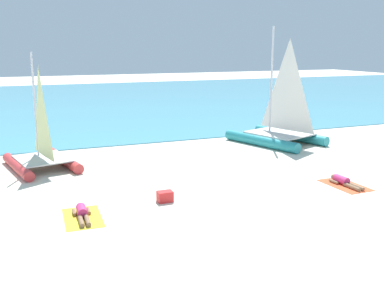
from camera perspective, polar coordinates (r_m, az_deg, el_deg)
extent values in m
plane|color=beige|center=(23.02, -4.70, -0.42)|extent=(120.00, 120.00, 0.00)
cube|color=#4C9EB7|center=(43.25, -13.03, 5.33)|extent=(120.00, 40.00, 0.05)
cylinder|color=teal|center=(23.44, 8.72, 0.37)|extent=(2.00, 4.58, 0.53)
cylinder|color=teal|center=(25.31, 12.33, 1.11)|extent=(2.00, 4.58, 0.53)
cube|color=silver|center=(24.17, 11.03, 1.37)|extent=(3.27, 3.61, 0.07)
cylinder|color=silver|center=(24.22, 10.06, 7.98)|extent=(0.11, 0.11, 5.55)
pyramid|color=white|center=(23.56, 12.12, 7.37)|extent=(0.85, 2.33, 4.66)
cylinder|color=#CC3838|center=(19.86, -21.26, -2.68)|extent=(1.20, 3.72, 0.42)
cylinder|color=#CC3838|center=(20.34, -15.94, -1.96)|extent=(1.20, 3.72, 0.42)
cube|color=silver|center=(19.86, -18.48, -1.76)|extent=(2.40, 2.73, 0.05)
cylinder|color=silver|center=(19.97, -19.32, 4.64)|extent=(0.09, 0.09, 4.42)
pyramid|color=#EAEA99|center=(19.15, -18.61, 3.99)|extent=(0.46, 1.91, 3.71)
cube|color=yellow|center=(14.10, -13.71, -9.07)|extent=(1.18, 1.95, 0.01)
cylinder|color=#D83372|center=(14.23, -13.83, -8.20)|extent=(0.33, 0.63, 0.30)
sphere|color=#8C6647|center=(14.62, -13.99, -7.66)|extent=(0.22, 0.22, 0.22)
cylinder|color=#8C6647|center=(13.65, -13.91, -9.47)|extent=(0.17, 0.79, 0.14)
cylinder|color=#8C6647|center=(13.66, -13.15, -9.41)|extent=(0.17, 0.79, 0.14)
cylinder|color=#8C6647|center=(14.39, -14.75, -8.40)|extent=(0.12, 0.45, 0.10)
cylinder|color=#8C6647|center=(14.43, -13.00, -8.25)|extent=(0.12, 0.45, 0.10)
cube|color=#EA5933|center=(17.69, 18.83, -4.97)|extent=(1.15, 1.93, 0.01)
cylinder|color=#D83372|center=(17.79, 18.44, -4.32)|extent=(0.32, 0.63, 0.30)
sphere|color=#8C6647|center=(18.08, 17.58, -4.00)|extent=(0.22, 0.22, 0.22)
cylinder|color=#8C6647|center=(17.30, 19.62, -5.16)|extent=(0.16, 0.78, 0.14)
cylinder|color=#8C6647|center=(17.42, 20.06, -5.07)|extent=(0.16, 0.78, 0.14)
cylinder|color=#8C6647|center=(17.78, 17.56, -4.57)|extent=(0.11, 0.45, 0.10)
cylinder|color=#8C6647|center=(18.07, 18.62, -4.38)|extent=(0.11, 0.45, 0.10)
cube|color=red|center=(15.02, -3.45, -6.68)|extent=(0.50, 0.36, 0.36)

